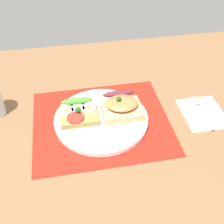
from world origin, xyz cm
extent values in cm
cube|color=brown|center=(0.00, 0.00, -1.60)|extent=(120.00, 90.00, 3.20)
cube|color=maroon|center=(0.00, 0.00, 0.15)|extent=(36.96, 31.98, 0.30)
cylinder|color=white|center=(0.00, 0.00, 1.01)|extent=(25.52, 25.52, 1.43)
cube|color=olive|center=(-5.89, 0.81, 2.54)|extent=(10.04, 7.83, 1.63)
cylinder|color=red|center=(-6.90, -0.94, 3.66)|extent=(4.46, 4.46, 0.60)
ellipsoid|color=#418627|center=(-5.89, 5.12, 4.26)|extent=(8.84, 2.20, 1.80)
sphere|color=#1E5919|center=(-5.99, 0.81, 4.76)|extent=(1.60, 1.60, 1.60)
cylinder|color=white|center=(-8.90, 2.14, 3.61)|extent=(3.72, 3.72, 0.50)
cylinder|color=yellow|center=(-8.90, 2.14, 3.94)|extent=(1.67, 1.67, 0.16)
cylinder|color=white|center=(-5.89, 2.47, 3.61)|extent=(3.72, 3.72, 0.50)
cylinder|color=yellow|center=(-5.89, 2.47, 3.94)|extent=(1.67, 1.67, 0.16)
cylinder|color=white|center=(-2.87, 2.44, 3.61)|extent=(3.72, 3.72, 0.50)
cylinder|color=yellow|center=(-2.87, 2.44, 3.94)|extent=(1.67, 1.67, 0.16)
cube|color=tan|center=(5.89, 0.94, 2.71)|extent=(10.73, 8.97, 1.97)
ellipsoid|color=orange|center=(6.06, 1.47, 4.66)|extent=(8.80, 7.17, 1.93)
ellipsoid|color=#572029|center=(5.89, 5.82, 4.60)|extent=(9.12, 2.20, 1.80)
sphere|color=#1E5919|center=(5.09, 1.54, 6.33)|extent=(1.40, 1.40, 1.40)
cube|color=white|center=(28.94, -1.78, 0.30)|extent=(11.45, 13.66, 0.60)
cube|color=#B7B7BC|center=(28.66, -3.88, 0.76)|extent=(0.80, 10.47, 0.32)
cube|color=#B7B7BC|center=(28.66, 1.56, 0.76)|extent=(1.50, 1.20, 0.32)
cube|color=#B7B7BC|center=(28.01, 3.56, 0.76)|extent=(0.32, 2.80, 0.32)
cube|color=#B7B7BC|center=(28.66, 3.56, 0.76)|extent=(0.32, 2.80, 0.32)
cube|color=#B7B7BC|center=(29.31, 3.56, 0.76)|extent=(0.32, 2.80, 0.32)
camera|label=1|loc=(-7.59, -57.64, 55.24)|focal=46.68mm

